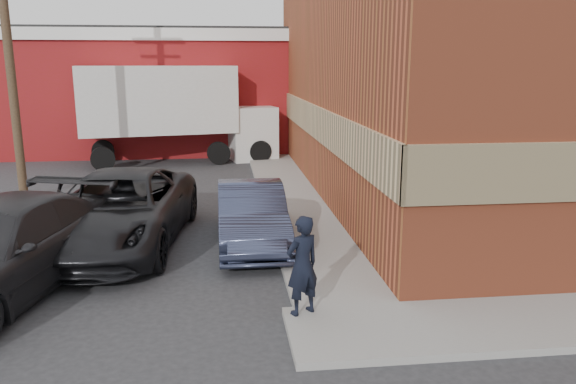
{
  "coord_description": "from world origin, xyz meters",
  "views": [
    {
      "loc": [
        -1.4,
        -8.56,
        4.05
      ],
      "look_at": [
        -0.05,
        2.97,
        1.39
      ],
      "focal_mm": 35.0,
      "sensor_mm": 36.0,
      "label": 1
    }
  ],
  "objects_px": {
    "sedan": "(251,215)",
    "brick_building": "(530,44)",
    "utility_pole": "(7,39)",
    "box_truck": "(177,107)",
    "warehouse": "(127,90)",
    "suv_a": "(118,210)",
    "man": "(302,265)"
  },
  "relations": [
    {
      "from": "sedan",
      "to": "brick_building",
      "type": "bearing_deg",
      "value": 29.13
    },
    {
      "from": "utility_pole",
      "to": "sedan",
      "type": "distance_m",
      "value": 9.44
    },
    {
      "from": "sedan",
      "to": "box_truck",
      "type": "height_order",
      "value": "box_truck"
    },
    {
      "from": "warehouse",
      "to": "box_truck",
      "type": "bearing_deg",
      "value": -60.33
    },
    {
      "from": "brick_building",
      "to": "utility_pole",
      "type": "height_order",
      "value": "brick_building"
    },
    {
      "from": "brick_building",
      "to": "suv_a",
      "type": "height_order",
      "value": "brick_building"
    },
    {
      "from": "sedan",
      "to": "box_truck",
      "type": "bearing_deg",
      "value": 101.64
    },
    {
      "from": "man",
      "to": "sedan",
      "type": "relative_size",
      "value": 0.38
    },
    {
      "from": "suv_a",
      "to": "box_truck",
      "type": "distance_m",
      "value": 11.25
    },
    {
      "from": "utility_pole",
      "to": "suv_a",
      "type": "relative_size",
      "value": 1.5
    },
    {
      "from": "box_truck",
      "to": "suv_a",
      "type": "bearing_deg",
      "value": -103.82
    },
    {
      "from": "man",
      "to": "suv_a",
      "type": "distance_m",
      "value": 5.57
    },
    {
      "from": "warehouse",
      "to": "suv_a",
      "type": "distance_m",
      "value": 16.26
    },
    {
      "from": "man",
      "to": "sedan",
      "type": "bearing_deg",
      "value": -109.62
    },
    {
      "from": "sedan",
      "to": "man",
      "type": "bearing_deg",
      "value": -81.83
    },
    {
      "from": "brick_building",
      "to": "box_truck",
      "type": "bearing_deg",
      "value": 152.32
    },
    {
      "from": "utility_pole",
      "to": "box_truck",
      "type": "bearing_deg",
      "value": 55.28
    },
    {
      "from": "warehouse",
      "to": "sedan",
      "type": "relative_size",
      "value": 3.84
    },
    {
      "from": "suv_a",
      "to": "man",
      "type": "bearing_deg",
      "value": -43.41
    },
    {
      "from": "brick_building",
      "to": "box_truck",
      "type": "distance_m",
      "value": 13.46
    },
    {
      "from": "utility_pole",
      "to": "sedan",
      "type": "relative_size",
      "value": 2.12
    },
    {
      "from": "man",
      "to": "box_truck",
      "type": "bearing_deg",
      "value": -107.04
    },
    {
      "from": "warehouse",
      "to": "suv_a",
      "type": "height_order",
      "value": "warehouse"
    },
    {
      "from": "warehouse",
      "to": "box_truck",
      "type": "relative_size",
      "value": 1.95
    },
    {
      "from": "brick_building",
      "to": "warehouse",
      "type": "bearing_deg",
      "value": 142.8
    },
    {
      "from": "warehouse",
      "to": "suv_a",
      "type": "xyz_separation_m",
      "value": [
        2.21,
        -15.99,
        -1.98
      ]
    },
    {
      "from": "man",
      "to": "warehouse",
      "type": "bearing_deg",
      "value": -102.21
    },
    {
      "from": "suv_a",
      "to": "box_truck",
      "type": "bearing_deg",
      "value": 93.67
    },
    {
      "from": "brick_building",
      "to": "utility_pole",
      "type": "bearing_deg",
      "value": 179.98
    },
    {
      "from": "suv_a",
      "to": "box_truck",
      "type": "height_order",
      "value": "box_truck"
    },
    {
      "from": "utility_pole",
      "to": "man",
      "type": "height_order",
      "value": "utility_pole"
    },
    {
      "from": "sedan",
      "to": "warehouse",
      "type": "bearing_deg",
      "value": 107.32
    }
  ]
}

